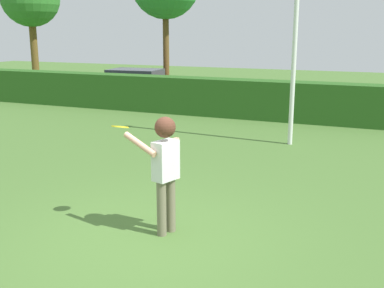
{
  "coord_description": "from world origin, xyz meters",
  "views": [
    {
      "loc": [
        3.09,
        -5.66,
        2.99
      ],
      "look_at": [
        0.21,
        1.31,
        1.15
      ],
      "focal_mm": 44.46,
      "sensor_mm": 36.0,
      "label": 1
    }
  ],
  "objects": [
    {
      "name": "ground_plane",
      "position": [
        0.0,
        0.0,
        0.0
      ],
      "size": [
        60.0,
        60.0,
        0.0
      ],
      "primitive_type": "plane",
      "color": "#466B2E"
    },
    {
      "name": "parked_car_red",
      "position": [
        -7.25,
        12.79,
        0.69
      ],
      "size": [
        4.32,
        2.07,
        1.25
      ],
      "color": "#B21E1E",
      "rests_on": "ground"
    },
    {
      "name": "hedge_row",
      "position": [
        0.0,
        9.94,
        0.65
      ],
      "size": [
        29.41,
        0.9,
        1.3
      ],
      "primitive_type": "cube",
      "color": "#27561C",
      "rests_on": "ground"
    },
    {
      "name": "lamppost",
      "position": [
        0.8,
        6.66,
        3.5
      ],
      "size": [
        0.24,
        0.24,
        6.37
      ],
      "color": "silver",
      "rests_on": "ground"
    },
    {
      "name": "person",
      "position": [
        0.2,
        0.31,
        1.1
      ],
      "size": [
        0.81,
        0.54,
        1.77
      ],
      "color": "#706A52",
      "rests_on": "ground"
    },
    {
      "name": "frisbee",
      "position": [
        -0.6,
        0.42,
        1.54
      ],
      "size": [
        0.26,
        0.26,
        0.08
      ],
      "color": "yellow"
    }
  ]
}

